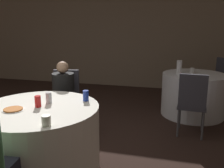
# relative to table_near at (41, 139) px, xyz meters

# --- Properties ---
(ground_plane) EXTENTS (16.00, 16.00, 0.00)m
(ground_plane) POSITION_rel_table_near_xyz_m (-0.22, -0.02, -0.38)
(ground_plane) COLOR black
(wall_back) EXTENTS (16.00, 0.06, 2.80)m
(wall_back) POSITION_rel_table_near_xyz_m (-0.22, 4.13, 1.02)
(wall_back) COLOR gray
(wall_back) RESTS_ON ground_plane
(table_near) EXTENTS (1.30, 1.30, 0.76)m
(table_near) POSITION_rel_table_near_xyz_m (0.00, 0.00, 0.00)
(table_near) COLOR white
(table_near) RESTS_ON ground_plane
(table_far) EXTENTS (1.12, 1.12, 0.76)m
(table_far) POSITION_rel_table_near_xyz_m (1.73, 2.31, 0.00)
(table_far) COLOR silver
(table_far) RESTS_ON ground_plane
(chair_near_north) EXTENTS (0.46, 0.46, 0.95)m
(chair_near_north) POSITION_rel_table_near_xyz_m (-0.18, 1.05, 0.19)
(chair_near_north) COLOR #383842
(chair_near_north) RESTS_ON ground_plane
(chair_far_south) EXTENTS (0.43, 0.43, 0.95)m
(chair_far_south) POSITION_rel_table_near_xyz_m (1.66, 1.34, 0.19)
(chair_far_south) COLOR #383842
(chair_far_south) RESTS_ON ground_plane
(chair_far_northeast) EXTENTS (0.56, 0.56, 0.95)m
(chair_far_northeast) POSITION_rel_table_near_xyz_m (2.33, 3.09, 0.19)
(chair_far_northeast) COLOR #383842
(chair_far_northeast) RESTS_ON ground_plane
(person_black_shirt) EXTENTS (0.35, 0.50, 1.10)m
(person_black_shirt) POSITION_rel_table_near_xyz_m (-0.15, 0.88, 0.18)
(person_black_shirt) COLOR black
(person_black_shirt) RESTS_ON ground_plane
(pizza_plate_near) EXTENTS (0.22, 0.22, 0.02)m
(pizza_plate_near) POSITION_rel_table_near_xyz_m (-0.19, -0.16, 0.39)
(pizza_plate_near) COLOR white
(pizza_plate_near) RESTS_ON table_near
(soda_can_red) EXTENTS (0.07, 0.07, 0.12)m
(soda_can_red) POSITION_rel_table_near_xyz_m (-0.00, 0.00, 0.44)
(soda_can_red) COLOR red
(soda_can_red) RESTS_ON table_near
(soda_can_blue) EXTENTS (0.07, 0.07, 0.12)m
(soda_can_blue) POSITION_rel_table_near_xyz_m (0.42, 0.34, 0.44)
(soda_can_blue) COLOR #1E38A5
(soda_can_blue) RESTS_ON table_near
(soda_can_silver) EXTENTS (0.07, 0.07, 0.12)m
(soda_can_silver) POSITION_rel_table_near_xyz_m (0.05, 0.15, 0.44)
(soda_can_silver) COLOR silver
(soda_can_silver) RESTS_ON table_near
(cup_near) EXTENTS (0.08, 0.08, 0.09)m
(cup_near) POSITION_rel_table_near_xyz_m (0.34, -0.43, 0.43)
(cup_near) COLOR silver
(cup_near) RESTS_ON table_near
(bottle_far) EXTENTS (0.09, 0.09, 0.25)m
(bottle_far) POSITION_rel_table_near_xyz_m (1.46, 2.18, 0.50)
(bottle_far) COLOR white
(bottle_far) RESTS_ON table_far
(cup_far) EXTENTS (0.08, 0.08, 0.09)m
(cup_far) POSITION_rel_table_near_xyz_m (1.69, 2.39, 0.42)
(cup_far) COLOR white
(cup_far) RESTS_ON table_far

